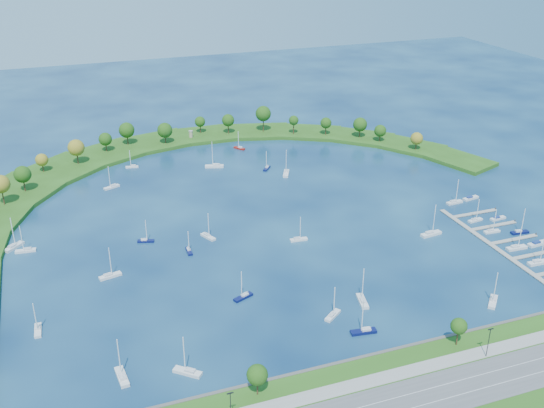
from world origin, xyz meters
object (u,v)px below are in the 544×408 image
object	(u,v)px
docked_boat_4	(516,247)
docked_boat_6	(492,231)
moored_boat_4	(208,236)
moored_boat_17	(188,371)
harbor_tower	(191,134)
moored_boat_20	(110,275)
docked_boat_10	(454,202)
moored_boat_21	(26,250)
moored_boat_14	(333,315)
docked_boat_8	(475,219)
moored_boat_6	(38,329)
moored_boat_0	(239,148)
moored_boat_18	(146,240)
dock_system	(516,248)
moored_boat_16	(243,296)
moored_boat_5	(132,166)
moored_boat_7	(362,300)
docked_boat_5	(538,243)
moored_boat_10	(122,376)
moored_boat_12	(431,233)
moored_boat_8	(364,331)
moored_boat_11	(299,239)
docked_boat_2	(538,262)
moored_boat_15	(215,166)
docked_boat_7	(520,231)
docked_boat_9	(498,218)
moored_boat_2	(189,250)
moored_boat_3	(112,186)
moored_boat_13	(493,301)

from	to	relation	value
docked_boat_4	docked_boat_6	bearing A→B (deg)	91.70
moored_boat_4	moored_boat_17	size ratio (longest dim) A/B	0.89
harbor_tower	moored_boat_20	world-z (taller)	moored_boat_20
harbor_tower	docked_boat_10	world-z (taller)	docked_boat_10
moored_boat_21	moored_boat_4	bearing A→B (deg)	174.90
moored_boat_14	docked_boat_8	distance (m)	99.59
moored_boat_17	moored_boat_6	bearing A→B (deg)	-1.22
moored_boat_0	moored_boat_18	xyz separation A→B (m)	(-69.58, -94.01, -0.01)
dock_system	moored_boat_16	distance (m)	113.76
moored_boat_5	moored_boat_17	distance (m)	172.01
moored_boat_4	dock_system	bearing A→B (deg)	41.64
moored_boat_7	docked_boat_6	xyz separation A→B (m)	(75.96, 28.69, -0.07)
moored_boat_17	docked_boat_10	size ratio (longest dim) A/B	1.08
moored_boat_7	docked_boat_4	xyz separation A→B (m)	(75.92, 13.15, -0.00)
harbor_tower	docked_boat_5	xyz separation A→B (m)	(102.46, -174.89, -3.44)
moored_boat_0	moored_boat_10	world-z (taller)	moored_boat_10
moored_boat_12	moored_boat_17	distance (m)	126.52
moored_boat_6	moored_boat_8	xyz separation A→B (m)	(98.58, -36.67, 0.04)
moored_boat_11	moored_boat_14	size ratio (longest dim) A/B	0.95
moored_boat_7	moored_boat_10	xyz separation A→B (m)	(-83.90, -11.39, 0.01)
moored_boat_6	moored_boat_10	xyz separation A→B (m)	(22.38, -32.32, 0.06)
docked_boat_10	docked_boat_4	bearing A→B (deg)	-96.64
moored_boat_8	dock_system	bearing A→B (deg)	-153.17
moored_boat_7	docked_boat_2	distance (m)	75.93
moored_boat_18	docked_boat_4	world-z (taller)	docked_boat_4
moored_boat_14	moored_boat_15	size ratio (longest dim) A/B	0.78
moored_boat_4	docked_boat_2	xyz separation A→B (m)	(114.02, -64.31, 0.05)
moored_boat_10	moored_boat_18	xyz separation A→B (m)	(20.79, 81.62, -0.09)
docked_boat_4	moored_boat_0	bearing A→B (deg)	116.51
moored_boat_21	moored_boat_7	bearing A→B (deg)	149.84
dock_system	moored_boat_14	bearing A→B (deg)	-168.93
moored_boat_16	docked_boat_7	bearing A→B (deg)	160.89
moored_boat_11	moored_boat_17	distance (m)	90.22
moored_boat_4	docked_boat_7	size ratio (longest dim) A/B	1.00
harbor_tower	moored_boat_11	world-z (taller)	moored_boat_11
moored_boat_0	moored_boat_21	size ratio (longest dim) A/B	0.88
docked_boat_10	moored_boat_14	bearing A→B (deg)	-149.05
docked_boat_4	docked_boat_9	bearing A→B (deg)	69.09
moored_boat_14	moored_boat_20	size ratio (longest dim) A/B	0.92
moored_boat_20	docked_boat_4	distance (m)	159.82
moored_boat_0	docked_boat_6	world-z (taller)	docked_boat_6
moored_boat_2	moored_boat_18	distance (m)	20.61
moored_boat_18	moored_boat_3	bearing A→B (deg)	112.48
moored_boat_7	moored_boat_21	bearing A→B (deg)	67.02
moored_boat_11	moored_boat_14	distance (m)	54.90
moored_boat_10	moored_boat_0	bearing A→B (deg)	-32.68
harbor_tower	moored_boat_4	bearing A→B (deg)	-100.15
moored_boat_7	moored_boat_13	size ratio (longest dim) A/B	1.04
moored_boat_14	moored_boat_15	xyz separation A→B (m)	(-1.18, 145.55, 0.10)
docked_boat_4	docked_boat_10	world-z (taller)	docked_boat_4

